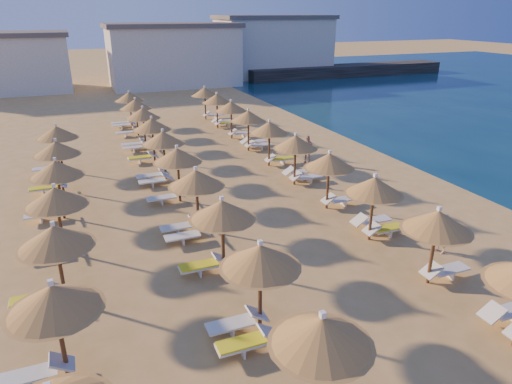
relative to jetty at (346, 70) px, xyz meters
name	(u,v)px	position (x,y,z in m)	size (l,w,h in m)	color
ground	(329,255)	(-28.54, -43.94, -0.75)	(220.00, 220.00, 0.00)	tan
jetty	(346,70)	(0.00, 0.00, 0.00)	(30.00, 4.00, 1.50)	black
hotel_blocks	(168,53)	(-24.85, 2.15, 2.95)	(49.88, 12.19, 8.10)	white
parasol_row_east	(311,152)	(-26.39, -38.33, 1.52)	(2.32, 39.67, 2.82)	brown
parasol_row_west	(186,167)	(-32.56, -38.33, 1.52)	(2.32, 39.67, 2.82)	brown
parasol_row_inland	(56,198)	(-37.80, -40.03, 1.52)	(2.32, 22.69, 2.82)	brown
loungers	(225,206)	(-30.97, -38.81, -0.41)	(14.61, 37.92, 0.66)	silver
beachgoer_c	(307,149)	(-23.98, -33.49, 0.09)	(0.98, 0.41, 1.68)	tan
beachgoer_a	(443,234)	(-24.48, -45.32, 0.03)	(0.57, 0.37, 1.55)	tan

